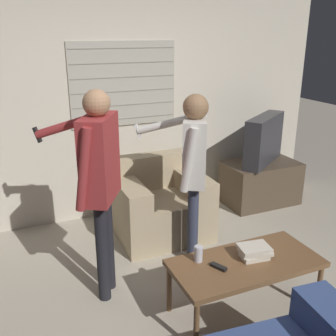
{
  "coord_description": "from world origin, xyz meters",
  "views": [
    {
      "loc": [
        -1.21,
        -2.25,
        2.09
      ],
      "look_at": [
        0.02,
        0.61,
        1.0
      ],
      "focal_mm": 42.0,
      "sensor_mm": 36.0,
      "label": 1
    }
  ],
  "objects": [
    {
      "name": "spare_remote",
      "position": [
        0.1,
        -0.13,
        0.46
      ],
      "size": [
        0.09,
        0.13,
        0.02
      ],
      "rotation": [
        0.0,
        0.0,
        0.45
      ],
      "color": "black",
      "rests_on": "coffee_table"
    },
    {
      "name": "person_right_standing",
      "position": [
        0.31,
        0.72,
        1.01
      ],
      "size": [
        0.59,
        0.73,
        1.59
      ],
      "rotation": [
        0.0,
        0.0,
        1.08
      ],
      "color": "#33384C",
      "rests_on": "ground_plane"
    },
    {
      "name": "coffee_table",
      "position": [
        0.34,
        -0.13,
        0.41
      ],
      "size": [
        1.14,
        0.54,
        0.45
      ],
      "color": "brown",
      "rests_on": "ground_plane"
    },
    {
      "name": "armchair_beige",
      "position": [
        0.22,
        1.29,
        0.34
      ],
      "size": [
        0.94,
        0.79,
        0.83
      ],
      "rotation": [
        0.0,
        0.0,
        3.14
      ],
      "color": "tan",
      "rests_on": "ground_plane"
    },
    {
      "name": "tv_stand",
      "position": [
        1.7,
        1.55,
        0.27
      ],
      "size": [
        0.91,
        0.56,
        0.54
      ],
      "color": "#4C3D2D",
      "rests_on": "ground_plane"
    },
    {
      "name": "soda_can",
      "position": [
        0.01,
        0.01,
        0.51
      ],
      "size": [
        0.07,
        0.07,
        0.13
      ],
      "color": "silver",
      "rests_on": "coffee_table"
    },
    {
      "name": "wall_back",
      "position": [
        0.0,
        2.03,
        1.28
      ],
      "size": [
        5.2,
        0.08,
        2.55
      ],
      "color": "beige",
      "rests_on": "ground_plane"
    },
    {
      "name": "tv",
      "position": [
        1.7,
        1.55,
        0.83
      ],
      "size": [
        0.81,
        0.65,
        0.59
      ],
      "rotation": [
        0.0,
        0.0,
        3.75
      ],
      "color": "#2D2D33",
      "rests_on": "tv_stand"
    },
    {
      "name": "person_left_standing",
      "position": [
        -0.59,
        0.52,
        1.09
      ],
      "size": [
        0.62,
        0.79,
        1.7
      ],
      "rotation": [
        0.0,
        0.0,
        1.04
      ],
      "color": "black",
      "rests_on": "ground_plane"
    },
    {
      "name": "ground_plane",
      "position": [
        0.0,
        0.0,
        0.0
      ],
      "size": [
        16.0,
        16.0,
        0.0
      ],
      "primitive_type": "plane",
      "color": "#B2A893"
    },
    {
      "name": "book_stack",
      "position": [
        0.43,
        -0.11,
        0.5
      ],
      "size": [
        0.27,
        0.21,
        0.09
      ],
      "color": "beige",
      "rests_on": "coffee_table"
    }
  ]
}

